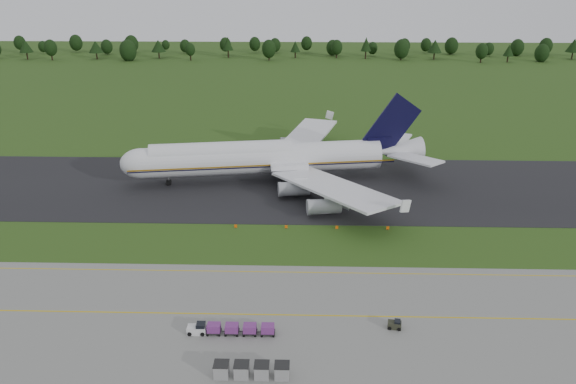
{
  "coord_description": "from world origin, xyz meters",
  "views": [
    {
      "loc": [
        2.19,
        -88.73,
        45.09
      ],
      "look_at": [
        -0.3,
        2.0,
        9.11
      ],
      "focal_mm": 35.0,
      "sensor_mm": 36.0,
      "label": 1
    }
  ],
  "objects_px": {
    "aircraft": "(268,157)",
    "uld_row": "(252,370)",
    "edge_markers": "(311,227)",
    "baggage_train": "(230,329)",
    "utility_cart": "(394,325)"
  },
  "relations": [
    {
      "from": "aircraft",
      "to": "uld_row",
      "type": "bearing_deg",
      "value": -88.31
    },
    {
      "from": "baggage_train",
      "to": "edge_markers",
      "type": "bearing_deg",
      "value": 71.24
    },
    {
      "from": "aircraft",
      "to": "baggage_train",
      "type": "height_order",
      "value": "aircraft"
    },
    {
      "from": "uld_row",
      "to": "edge_markers",
      "type": "relative_size",
      "value": 0.31
    },
    {
      "from": "uld_row",
      "to": "edge_markers",
      "type": "xyz_separation_m",
      "value": [
        7.58,
        41.41,
        -0.69
      ]
    },
    {
      "from": "baggage_train",
      "to": "aircraft",
      "type": "bearing_deg",
      "value": 88.37
    },
    {
      "from": "aircraft",
      "to": "edge_markers",
      "type": "height_order",
      "value": "aircraft"
    },
    {
      "from": "baggage_train",
      "to": "edge_markers",
      "type": "xyz_separation_m",
      "value": [
        11.23,
        33.07,
        -0.54
      ]
    },
    {
      "from": "utility_cart",
      "to": "aircraft",
      "type": "bearing_deg",
      "value": 109.72
    },
    {
      "from": "aircraft",
      "to": "edge_markers",
      "type": "xyz_separation_m",
      "value": [
        9.56,
        -25.63,
        -5.31
      ]
    },
    {
      "from": "utility_cart",
      "to": "edge_markers",
      "type": "bearing_deg",
      "value": 109.12
    },
    {
      "from": "baggage_train",
      "to": "utility_cart",
      "type": "xyz_separation_m",
      "value": [
        22.06,
        1.84,
        -0.28
      ]
    },
    {
      "from": "utility_cart",
      "to": "edge_markers",
      "type": "distance_m",
      "value": 33.05
    },
    {
      "from": "baggage_train",
      "to": "edge_markers",
      "type": "height_order",
      "value": "baggage_train"
    },
    {
      "from": "aircraft",
      "to": "edge_markers",
      "type": "bearing_deg",
      "value": -69.55
    }
  ]
}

